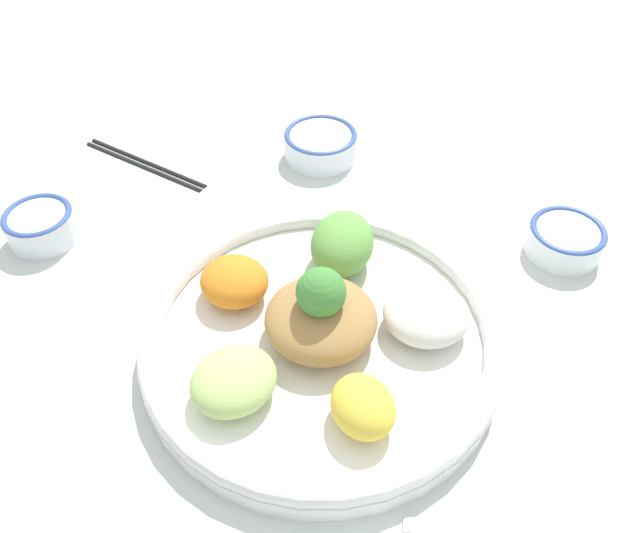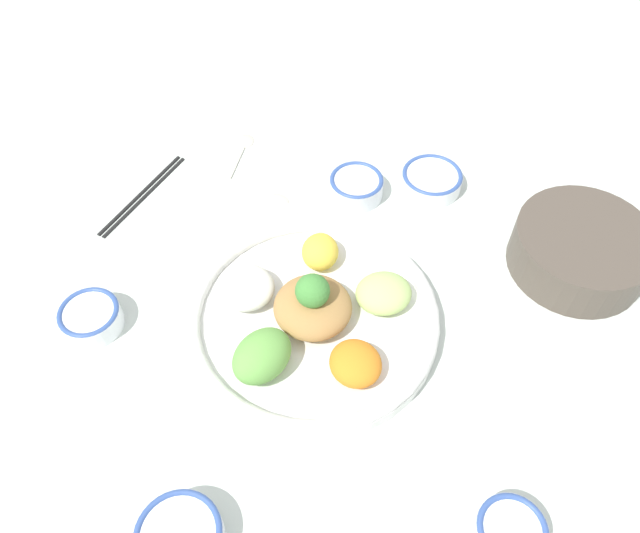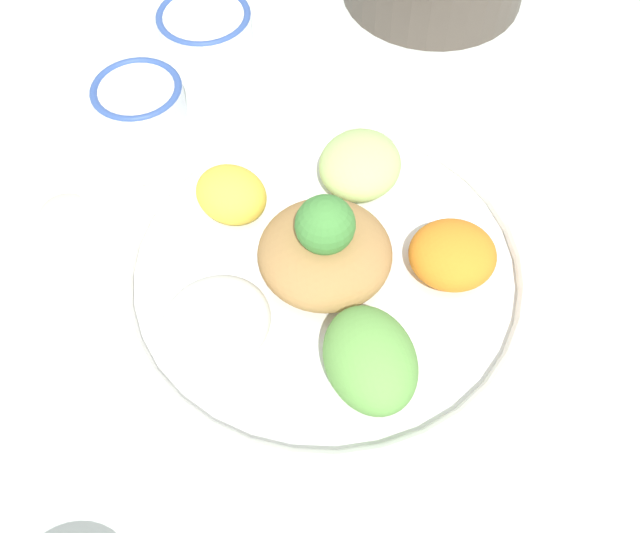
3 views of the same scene
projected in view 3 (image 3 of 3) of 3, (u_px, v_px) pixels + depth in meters
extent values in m
plane|color=silver|center=(327.00, 330.00, 0.62)|extent=(2.40, 2.40, 0.00)
cylinder|color=white|center=(325.00, 276.00, 0.64)|extent=(0.36, 0.36, 0.02)
torus|color=white|center=(325.00, 266.00, 0.62)|extent=(0.36, 0.36, 0.02)
ellipsoid|color=white|center=(216.00, 322.00, 0.58)|extent=(0.08, 0.09, 0.04)
ellipsoid|color=#6BAD4C|center=(370.00, 360.00, 0.55)|extent=(0.10, 0.09, 0.06)
ellipsoid|color=orange|center=(452.00, 255.00, 0.61)|extent=(0.10, 0.10, 0.04)
ellipsoid|color=#B7DB7A|center=(360.00, 165.00, 0.67)|extent=(0.11, 0.11, 0.04)
ellipsoid|color=yellow|center=(226.00, 197.00, 0.64)|extent=(0.08, 0.07, 0.04)
ellipsoid|color=#AD7F47|center=(325.00, 253.00, 0.61)|extent=(0.11, 0.11, 0.05)
sphere|color=#478E3D|center=(325.00, 225.00, 0.58)|extent=(0.05, 0.05, 0.05)
cylinder|color=white|center=(205.00, 27.00, 0.81)|extent=(0.10, 0.10, 0.03)
torus|color=#38569E|center=(203.00, 16.00, 0.80)|extent=(0.10, 0.10, 0.01)
cylinder|color=#DBB251|center=(204.00, 18.00, 0.80)|extent=(0.08, 0.08, 0.00)
cylinder|color=white|center=(141.00, 101.00, 0.74)|extent=(0.09, 0.09, 0.04)
torus|color=#38569E|center=(137.00, 89.00, 0.73)|extent=(0.09, 0.09, 0.01)
cylinder|color=maroon|center=(138.00, 91.00, 0.73)|extent=(0.07, 0.07, 0.00)
cube|color=beige|center=(124.00, 187.00, 0.70)|extent=(0.03, 0.08, 0.01)
ellipsoid|color=beige|center=(62.00, 207.00, 0.69)|extent=(0.05, 0.05, 0.01)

